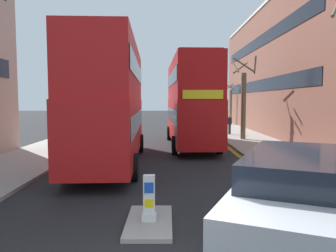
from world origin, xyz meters
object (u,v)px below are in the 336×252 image
object	(u,v)px
keep_left_bollard	(148,200)
pedestrian_far	(229,124)
double_decker_bus_oncoming	(190,100)
taxi_minivan	(299,218)
double_decker_bus_away	(110,100)

from	to	relation	value
keep_left_bollard	pedestrian_far	distance (m)	20.61
double_decker_bus_oncoming	taxi_minivan	xyz separation A→B (m)	(0.70, -16.16, -1.96)
double_decker_bus_away	taxi_minivan	bearing A→B (deg)	-64.38
keep_left_bollard	double_decker_bus_away	bearing A→B (deg)	106.28
keep_left_bollard	taxi_minivan	size ratio (longest dim) A/B	0.22
taxi_minivan	keep_left_bollard	bearing A→B (deg)	136.35
double_decker_bus_away	pedestrian_far	distance (m)	14.68
keep_left_bollard	double_decker_bus_away	xyz separation A→B (m)	(-2.22, 7.60, 2.42)
double_decker_bus_oncoming	pedestrian_far	size ratio (longest dim) A/B	6.73
double_decker_bus_away	double_decker_bus_oncoming	xyz separation A→B (m)	(4.15, 6.05, 0.00)
pedestrian_far	double_decker_bus_away	bearing A→B (deg)	-122.90
double_decker_bus_away	taxi_minivan	distance (m)	11.38
double_decker_bus_away	pedestrian_far	size ratio (longest dim) A/B	6.73
taxi_minivan	double_decker_bus_away	bearing A→B (deg)	115.62
double_decker_bus_oncoming	pedestrian_far	xyz separation A→B (m)	(3.75, 6.15, -2.04)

